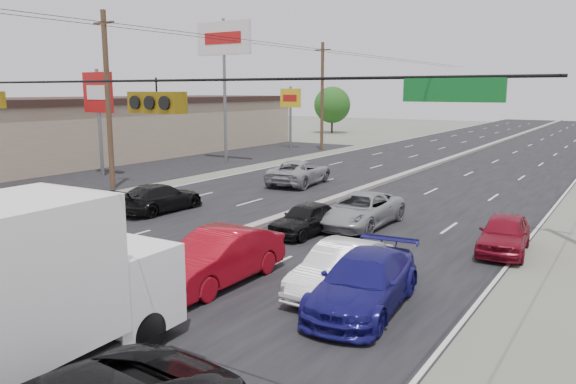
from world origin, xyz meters
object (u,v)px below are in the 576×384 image
object	(u,v)px
pole_sign_mid	(98,98)
queue_car_c	(360,210)
tree_left_far	(332,105)
box_truck	(1,298)
utility_pole_left_c	(322,96)
red_sedan	(218,258)
utility_pole_left_b	(108,100)
pole_sign_far	(290,103)
queue_car_a	(306,219)
oncoming_near	(160,198)
queue_car_e	(504,234)
pole_sign_billboard	(224,47)
queue_car_d	(364,283)
queue_car_b	(341,269)
oncoming_far	(300,173)

from	to	relation	value
pole_sign_mid	queue_car_c	size ratio (longest dim) A/B	1.40
tree_left_far	queue_car_c	world-z (taller)	tree_left_far
box_truck	utility_pole_left_c	bearing A→B (deg)	109.50
red_sedan	utility_pole_left_b	bearing A→B (deg)	148.71
pole_sign_far	queue_car_a	xyz separation A→B (m)	(18.27, -27.99, -3.78)
red_sedan	queue_car_c	xyz separation A→B (m)	(0.51, 8.70, -0.10)
red_sedan	queue_car_a	world-z (taller)	red_sedan
utility_pole_left_c	oncoming_near	bearing A→B (deg)	-76.30
queue_car_c	queue_car_e	distance (m)	5.97
pole_sign_billboard	queue_car_c	world-z (taller)	pole_sign_billboard
utility_pole_left_c	tree_left_far	world-z (taller)	utility_pole_left_c
queue_car_d	oncoming_near	distance (m)	14.36
utility_pole_left_c	pole_sign_far	bearing A→B (deg)	-180.00
pole_sign_mid	pole_sign_billboard	world-z (taller)	pole_sign_billboard
utility_pole_left_c	oncoming_near	world-z (taller)	utility_pole_left_c
utility_pole_left_b	pole_sign_far	xyz separation A→B (m)	(-3.50, 25.00, -0.70)
box_truck	utility_pole_left_b	bearing A→B (deg)	132.93
pole_sign_billboard	queue_car_e	size ratio (longest dim) A/B	2.81
utility_pole_left_b	red_sedan	world-z (taller)	utility_pole_left_b
pole_sign_mid	queue_car_b	bearing A→B (deg)	-25.34
utility_pole_left_b	oncoming_far	bearing A→B (deg)	40.35
pole_sign_far	oncoming_near	xyz separation A→B (m)	(10.33, -28.02, -3.75)
pole_sign_far	tree_left_far	distance (m)	20.89
utility_pole_left_b	queue_car_d	distance (m)	22.27
utility_pole_left_c	pole_sign_billboard	xyz separation A→B (m)	(-2.00, -12.00, 3.76)
queue_car_c	oncoming_far	distance (m)	10.88
queue_car_b	oncoming_far	bearing A→B (deg)	124.37
pole_sign_far	queue_car_e	world-z (taller)	pole_sign_far
queue_car_d	queue_car_e	distance (m)	7.67
box_truck	pole_sign_billboard	bearing A→B (deg)	119.93
utility_pole_left_b	queue_car_e	world-z (taller)	utility_pole_left_b
utility_pole_left_c	red_sedan	size ratio (longest dim) A/B	2.09
pole_sign_mid	utility_pole_left_c	bearing A→B (deg)	78.44
box_truck	oncoming_far	size ratio (longest dim) A/B	1.38
utility_pole_left_c	queue_car_c	world-z (taller)	utility_pole_left_c
oncoming_near	queue_car_c	bearing A→B (deg)	-164.09
pole_sign_far	tree_left_far	size ratio (longest dim) A/B	0.98
utility_pole_left_b	oncoming_far	world-z (taller)	utility_pole_left_b
tree_left_far	pole_sign_billboard	bearing A→B (deg)	-76.81
red_sedan	queue_car_b	distance (m)	3.63
pole_sign_billboard	queue_car_a	bearing A→B (deg)	-43.64
pole_sign_far	queue_car_b	size ratio (longest dim) A/B	1.42
utility_pole_left_b	oncoming_near	size ratio (longest dim) A/B	2.21
oncoming_near	pole_sign_mid	bearing A→B (deg)	-26.60
pole_sign_billboard	pole_sign_far	distance (m)	12.89
utility_pole_left_c	pole_sign_far	xyz separation A→B (m)	(-3.50, -0.00, -0.70)
queue_car_a	queue_car_d	world-z (taller)	queue_car_d
queue_car_c	queue_car_e	bearing A→B (deg)	-7.00
utility_pole_left_c	pole_sign_far	distance (m)	3.57
pole_sign_mid	box_truck	xyz separation A→B (m)	(20.50, -19.19, -3.24)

